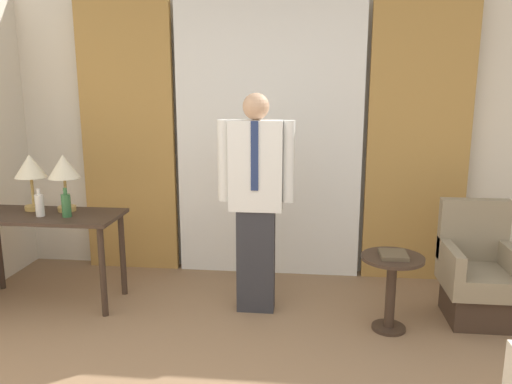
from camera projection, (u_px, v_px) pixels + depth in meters
wall_back at (270, 133)px, 4.77m from camera, size 10.00×0.06×2.70m
curtain_sheer_center at (269, 141)px, 4.65m from camera, size 1.73×0.06×2.58m
curtain_drape_left at (128, 139)px, 4.80m from camera, size 0.91×0.06×2.58m
curtain_drape_right at (418, 143)px, 4.51m from camera, size 0.91×0.06×2.58m
desk at (44, 228)px, 4.12m from camera, size 1.26×0.54×0.77m
table_lamp_left at (30, 169)px, 4.15m from camera, size 0.26×0.26×0.48m
table_lamp_right at (64, 169)px, 4.12m from camera, size 0.26×0.26×0.48m
bottle_near_edge at (40, 205)px, 4.01m from camera, size 0.07×0.07×0.23m
bottle_by_lamp at (66, 205)px, 3.99m from camera, size 0.07×0.07×0.24m
person at (256, 195)px, 3.90m from camera, size 0.60×0.21×1.75m
armchair at (477, 277)px, 3.88m from camera, size 0.53×0.57×0.92m
side_table at (391, 280)px, 3.68m from camera, size 0.46×0.46×0.58m
book at (393, 255)px, 3.63m from camera, size 0.19×0.22×0.03m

